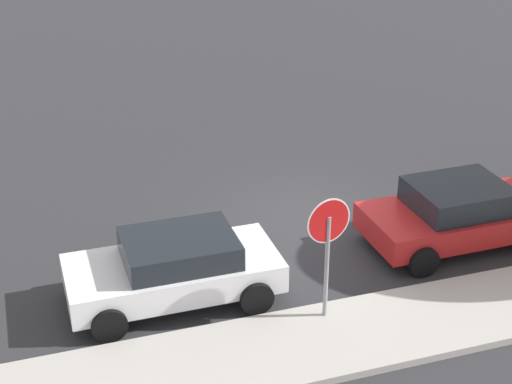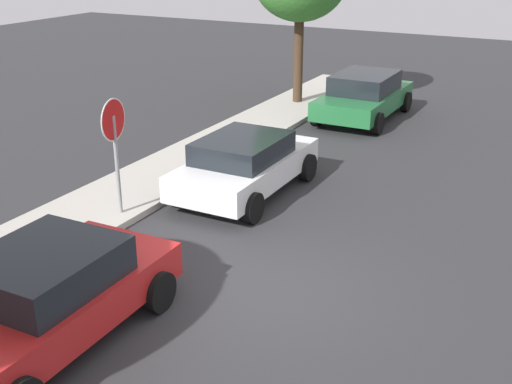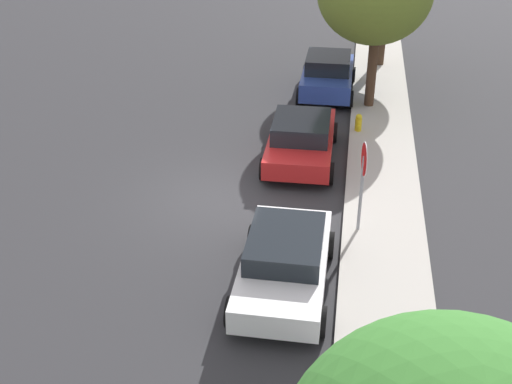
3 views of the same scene
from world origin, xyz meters
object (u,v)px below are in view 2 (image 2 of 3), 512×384
at_px(parked_car_green, 364,95).
at_px(parked_car_white, 245,164).
at_px(stop_sign, 115,137).
at_px(parked_car_red, 44,297).

bearing_deg(parked_car_green, parked_car_white, 178.09).
height_order(stop_sign, parked_car_white, stop_sign).
xyz_separation_m(stop_sign, parked_car_green, (9.66, -1.80, -0.99)).
relative_size(stop_sign, parked_car_green, 0.57).
relative_size(parked_car_white, parked_car_red, 0.96).
bearing_deg(parked_car_white, parked_car_red, -177.82).
bearing_deg(parked_car_green, stop_sign, 169.44).
bearing_deg(parked_car_white, parked_car_green, -1.91).
relative_size(parked_car_red, parked_car_green, 0.95).
xyz_separation_m(stop_sign, parked_car_white, (2.40, -1.56, -1.03)).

